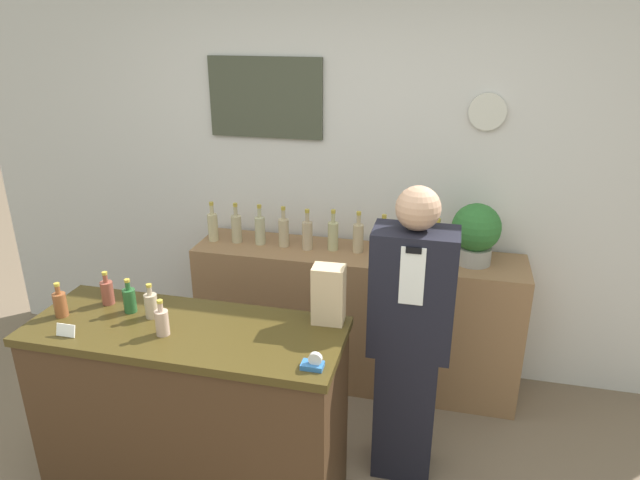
{
  "coord_description": "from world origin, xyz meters",
  "views": [
    {
      "loc": [
        0.68,
        -1.5,
        2.28
      ],
      "look_at": [
        0.05,
        1.14,
        1.21
      ],
      "focal_mm": 32.0,
      "sensor_mm": 36.0,
      "label": 1
    }
  ],
  "objects": [
    {
      "name": "back_wall",
      "position": [
        -0.0,
        2.0,
        1.36
      ],
      "size": [
        5.2,
        0.09,
        2.7
      ],
      "color": "silver",
      "rests_on": "ground_plane"
    },
    {
      "name": "back_shelf",
      "position": [
        0.14,
        1.72,
        0.46
      ],
      "size": [
        2.06,
        0.43,
        0.91
      ],
      "color": "#8E6642",
      "rests_on": "ground_plane"
    },
    {
      "name": "display_counter",
      "position": [
        -0.45,
        0.55,
        0.48
      ],
      "size": [
        1.46,
        0.56,
        0.96
      ],
      "color": "#422B19",
      "rests_on": "ground_plane"
    },
    {
      "name": "shopkeeper",
      "position": [
        0.54,
        0.97,
        0.79
      ],
      "size": [
        0.4,
        0.25,
        1.58
      ],
      "color": "black",
      "rests_on": "ground_plane"
    },
    {
      "name": "potted_plant",
      "position": [
        0.84,
        1.73,
        1.11
      ],
      "size": [
        0.29,
        0.29,
        0.37
      ],
      "color": "#9E998E",
      "rests_on": "back_shelf"
    },
    {
      "name": "paper_bag",
      "position": [
        0.18,
        0.76,
        1.1
      ],
      "size": [
        0.15,
        0.11,
        0.28
      ],
      "color": "tan",
      "rests_on": "display_counter"
    },
    {
      "name": "tape_dispenser",
      "position": [
        0.2,
        0.38,
        0.99
      ],
      "size": [
        0.09,
        0.06,
        0.07
      ],
      "color": "#2D66A8",
      "rests_on": "display_counter"
    },
    {
      "name": "price_card_left",
      "position": [
        -0.92,
        0.37,
        0.99
      ],
      "size": [
        0.09,
        0.02,
        0.06
      ],
      "color": "white",
      "rests_on": "display_counter"
    },
    {
      "name": "counter_bottle_0",
      "position": [
        -1.06,
        0.52,
        1.03
      ],
      "size": [
        0.06,
        0.06,
        0.17
      ],
      "color": "brown",
      "rests_on": "display_counter"
    },
    {
      "name": "counter_bottle_1",
      "position": [
        -0.91,
        0.68,
        1.03
      ],
      "size": [
        0.06,
        0.06,
        0.17
      ],
      "color": "brown",
      "rests_on": "display_counter"
    },
    {
      "name": "counter_bottle_2",
      "position": [
        -0.76,
        0.64,
        1.03
      ],
      "size": [
        0.06,
        0.06,
        0.17
      ],
      "color": "#26592B",
      "rests_on": "display_counter"
    },
    {
      "name": "counter_bottle_3",
      "position": [
        -0.64,
        0.61,
        1.03
      ],
      "size": [
        0.06,
        0.06,
        0.17
      ],
      "color": "tan",
      "rests_on": "display_counter"
    },
    {
      "name": "counter_bottle_4",
      "position": [
        -0.51,
        0.48,
        1.03
      ],
      "size": [
        0.06,
        0.06,
        0.17
      ],
      "color": "tan",
      "rests_on": "display_counter"
    },
    {
      "name": "shelf_bottle_0",
      "position": [
        -0.81,
        1.71,
        1.01
      ],
      "size": [
        0.07,
        0.07,
        0.26
      ],
      "color": "tan",
      "rests_on": "back_shelf"
    },
    {
      "name": "shelf_bottle_1",
      "position": [
        -0.65,
        1.72,
        1.01
      ],
      "size": [
        0.07,
        0.07,
        0.26
      ],
      "color": "tan",
      "rests_on": "back_shelf"
    },
    {
      "name": "shelf_bottle_2",
      "position": [
        -0.49,
        1.73,
        1.01
      ],
      "size": [
        0.07,
        0.07,
        0.26
      ],
      "color": "tan",
      "rests_on": "back_shelf"
    },
    {
      "name": "shelf_bottle_3",
      "position": [
        -0.33,
        1.73,
        1.01
      ],
      "size": [
        0.07,
        0.07,
        0.26
      ],
      "color": "tan",
      "rests_on": "back_shelf"
    },
    {
      "name": "shelf_bottle_4",
      "position": [
        -0.17,
        1.71,
        1.01
      ],
      "size": [
        0.07,
        0.07,
        0.26
      ],
      "color": "tan",
      "rests_on": "back_shelf"
    },
    {
      "name": "shelf_bottle_5",
      "position": [
        -0.01,
        1.74,
        1.01
      ],
      "size": [
        0.07,
        0.07,
        0.26
      ],
      "color": "tan",
      "rests_on": "back_shelf"
    },
    {
      "name": "shelf_bottle_6",
      "position": [
        0.15,
        1.74,
        1.01
      ],
      "size": [
        0.07,
        0.07,
        0.26
      ],
      "color": "tan",
      "rests_on": "back_shelf"
    },
    {
      "name": "shelf_bottle_7",
      "position": [
        0.31,
        1.72,
        1.01
      ],
      "size": [
        0.07,
        0.07,
        0.26
      ],
      "color": "tan",
      "rests_on": "back_shelf"
    },
    {
      "name": "shelf_bottle_8",
      "position": [
        0.46,
        1.74,
        1.01
      ],
      "size": [
        0.07,
        0.07,
        0.26
      ],
      "color": "tan",
      "rests_on": "back_shelf"
    },
    {
      "name": "shelf_bottle_9",
      "position": [
        0.62,
        1.72,
        1.01
      ],
      "size": [
        0.07,
        0.07,
        0.26
      ],
      "color": "tan",
      "rests_on": "back_shelf"
    }
  ]
}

